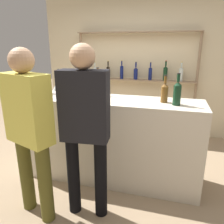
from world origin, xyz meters
TOP-DOWN VIEW (x-y plane):
  - ground_plane at (0.00, 0.00)m, footprint 16.00×16.00m
  - bar_counter at (0.00, 0.00)m, footprint 2.22×0.59m
  - back_wall at (0.00, 1.89)m, footprint 3.82×0.12m
  - back_shelf at (0.02, 1.71)m, footprint 2.30×0.18m
  - counter_bottle_0 at (-0.39, -0.03)m, footprint 0.08×0.08m
  - counter_bottle_1 at (-0.78, 0.12)m, footprint 0.07×0.07m
  - counter_bottle_2 at (0.62, 0.02)m, footprint 0.08×0.08m
  - counter_bottle_3 at (-0.24, 0.18)m, footprint 0.08×0.08m
  - counter_bottle_4 at (0.76, -0.07)m, footprint 0.09×0.09m
  - wine_glass at (-0.75, -0.03)m, footprint 0.09×0.09m
  - cork_jar at (-0.96, 0.07)m, footprint 0.13×0.13m
  - customer_center at (-0.07, -0.70)m, footprint 0.47×0.24m
  - customer_left at (-0.58, -0.86)m, footprint 0.53×0.37m

SIDE VIEW (x-z plane):
  - ground_plane at x=0.00m, z-range 0.00..0.00m
  - bar_counter at x=0.00m, z-range 0.00..1.10m
  - customer_left at x=-0.58m, z-range 0.14..1.87m
  - customer_center at x=-0.07m, z-range 0.16..1.91m
  - cork_jar at x=-0.96m, z-range 1.10..1.22m
  - wine_glass at x=-0.75m, z-range 1.13..1.28m
  - counter_bottle_2 at x=0.62m, z-range 1.06..1.38m
  - counter_bottle_1 at x=-0.78m, z-range 1.06..1.40m
  - counter_bottle_4 at x=0.76m, z-range 1.06..1.42m
  - counter_bottle_3 at x=-0.24m, z-range 1.06..1.42m
  - counter_bottle_0 at x=-0.39m, z-range 1.07..1.42m
  - back_shelf at x=0.02m, z-range 0.31..2.30m
  - back_wall at x=0.00m, z-range 0.00..2.80m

